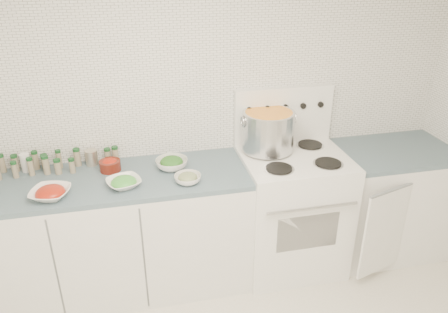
% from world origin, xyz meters
% --- Properties ---
extents(room_walls, '(3.54, 3.04, 2.52)m').
position_xyz_m(room_walls, '(0.00, 0.00, 1.56)').
color(room_walls, white).
rests_on(room_walls, ground).
extents(counter_left, '(1.85, 0.62, 0.90)m').
position_xyz_m(counter_left, '(-0.82, 1.19, 0.45)').
color(counter_left, white).
rests_on(counter_left, ground).
extents(stove, '(0.76, 0.70, 1.36)m').
position_xyz_m(stove, '(0.48, 1.19, 0.50)').
color(stove, white).
rests_on(stove, ground).
extents(counter_right, '(0.89, 0.74, 0.90)m').
position_xyz_m(counter_right, '(1.30, 1.19, 0.45)').
color(counter_right, white).
rests_on(counter_right, ground).
extents(stock_pot, '(0.40, 0.38, 0.29)m').
position_xyz_m(stock_pot, '(0.31, 1.32, 1.10)').
color(stock_pot, silver).
rests_on(stock_pot, stove).
extents(bowl_tomato, '(0.29, 0.29, 0.08)m').
position_xyz_m(bowl_tomato, '(-1.17, 1.02, 0.93)').
color(bowl_tomato, white).
rests_on(bowl_tomato, counter_left).
extents(bowl_snowpea, '(0.27, 0.27, 0.07)m').
position_xyz_m(bowl_snowpea, '(-0.73, 1.06, 0.93)').
color(bowl_snowpea, white).
rests_on(bowl_snowpea, counter_left).
extents(bowl_broccoli, '(0.23, 0.23, 0.09)m').
position_xyz_m(bowl_broccoli, '(-0.40, 1.25, 0.94)').
color(bowl_broccoli, white).
rests_on(bowl_broccoli, counter_left).
extents(bowl_zucchini, '(0.21, 0.21, 0.07)m').
position_xyz_m(bowl_zucchini, '(-0.32, 1.02, 0.93)').
color(bowl_zucchini, white).
rests_on(bowl_zucchini, counter_left).
extents(bowl_pepper, '(0.15, 0.15, 0.09)m').
position_xyz_m(bowl_pepper, '(-0.82, 1.31, 0.94)').
color(bowl_pepper, '#56180E').
rests_on(bowl_pepper, counter_left).
extents(salt_canister, '(0.08, 0.08, 0.13)m').
position_xyz_m(salt_canister, '(-1.38, 1.43, 0.96)').
color(salt_canister, white).
rests_on(salt_canister, counter_left).
extents(tin_can, '(0.10, 0.10, 0.11)m').
position_xyz_m(tin_can, '(-0.94, 1.43, 0.96)').
color(tin_can, '#B4A998').
rests_on(tin_can, counter_left).
extents(spice_cluster, '(0.80, 0.15, 0.14)m').
position_xyz_m(spice_cluster, '(-1.22, 1.41, 0.96)').
color(spice_cluster, gray).
rests_on(spice_cluster, counter_left).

